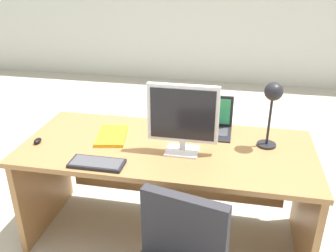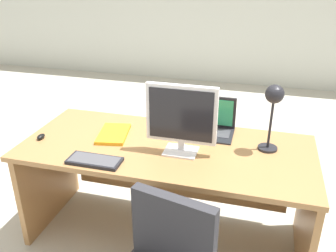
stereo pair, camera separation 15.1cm
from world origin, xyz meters
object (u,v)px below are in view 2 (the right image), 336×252
Objects in this scene: keyboard at (95,161)px; desk at (169,169)px; book at (113,134)px; monitor at (181,117)px; laptop at (212,121)px; desk_lamp at (273,103)px; mouse at (41,137)px.

desk is at bearing 46.22° from keyboard.
book is (-0.38, -0.00, 0.22)m from desk.
monitor is 0.41m from laptop.
laptop reaches higher than desk.
monitor is 1.01× the size of desk_lamp.
desk is 5.60× the size of book.
monitor is at bearing 3.98° from mouse.
mouse is (-0.93, -0.06, -0.22)m from monitor.
mouse is (-1.06, -0.42, -0.06)m from laptop.
laptop reaches higher than mouse.
book reaches higher than desk.
desk is 0.55m from keyboard.
monitor is 0.57m from keyboard.
desk_lamp is (0.51, 0.16, 0.08)m from monitor.
mouse is (-0.82, -0.18, 0.22)m from desk.
mouse is 0.47m from book.
mouse is at bearing -176.02° from monitor.
keyboard and book have the same top height.
laptop is 0.97× the size of keyboard.
laptop is 0.72× the size of desk_lamp.
desk is 25.90× the size of mouse.
monitor reaches higher than keyboard.
laptop is at bearing 21.51° from book.
desk is at bearing -135.02° from laptop.
keyboard is at bearing -21.35° from mouse.
monitor is 0.54m from desk_lamp.
monitor is at bearing -12.43° from book.
laptop reaches higher than keyboard.
laptop is 1.14m from mouse.
book is at bearing -158.49° from laptop.
desk is 0.47m from monitor.
book is at bearing -177.13° from desk_lamp.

